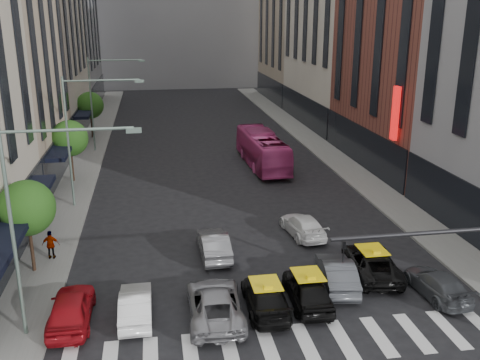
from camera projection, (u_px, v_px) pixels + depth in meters
name	position (u px, v px, depth m)	size (l,w,h in m)	color
sidewalk_left	(83.00, 168.00, 47.12)	(3.00, 96.00, 0.15)	slate
sidewalk_right	(333.00, 157.00, 50.72)	(3.00, 96.00, 0.15)	slate
building_right_b	(415.00, 15.00, 44.88)	(8.00, 18.00, 26.00)	brown
building_right_d	(297.00, 7.00, 80.35)	(8.00, 18.00, 28.00)	tan
tree_near	(27.00, 208.00, 27.18)	(2.88, 2.88, 4.95)	black
tree_mid	(70.00, 138.00, 42.24)	(2.88, 2.88, 4.95)	black
tree_far	(90.00, 105.00, 57.30)	(2.88, 2.88, 4.95)	black
streetlamp_near	(34.00, 204.00, 21.13)	(5.38, 0.25, 9.00)	gray
streetlamp_mid	(81.00, 125.00, 36.19)	(5.38, 0.25, 9.00)	gray
streetlamp_far	(101.00, 92.00, 51.25)	(5.38, 0.25, 9.00)	gray
liberty_sign	(395.00, 113.00, 39.70)	(0.30, 0.70, 4.00)	red
car_red	(71.00, 308.00, 23.46)	(1.80, 4.47, 1.52)	#A00E16
car_white_front	(136.00, 305.00, 23.90)	(1.40, 4.03, 1.33)	white
car_silver	(215.00, 303.00, 23.90)	(2.40, 5.20, 1.44)	gray
taxi_left	(265.00, 297.00, 24.56)	(1.86, 4.57, 1.33)	black
taxi_center	(307.00, 289.00, 25.09)	(1.76, 4.38, 1.49)	black
car_grey_mid	(337.00, 273.00, 26.67)	(1.55, 4.45, 1.47)	#44464C
taxi_right	(371.00, 262.00, 27.85)	(2.35, 5.09, 1.42)	black
car_grey_curb	(437.00, 284.00, 25.83)	(1.73, 4.26, 1.24)	#45484D
car_row2_left	(214.00, 244.00, 30.02)	(1.53, 4.40, 1.45)	gray
car_row2_right	(303.00, 225.00, 32.88)	(1.80, 4.44, 1.29)	white
bus	(262.00, 150.00, 47.49)	(2.56, 10.95, 3.05)	#C63A81
pedestrian_far	(51.00, 245.00, 29.36)	(0.95, 0.40, 1.62)	gray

